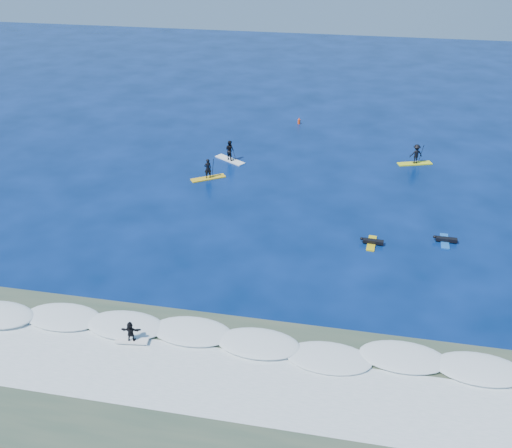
% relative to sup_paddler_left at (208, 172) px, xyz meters
% --- Properties ---
extents(ground, '(160.00, 160.00, 0.00)m').
position_rel_sup_paddler_left_xyz_m(ground, '(7.74, -11.42, -0.70)').
color(ground, '#03163F').
rests_on(ground, ground).
extents(shallow_water, '(90.00, 13.00, 0.01)m').
position_rel_sup_paddler_left_xyz_m(shallow_water, '(7.74, -25.42, -0.69)').
color(shallow_water, '#354938').
rests_on(shallow_water, ground).
extents(breaking_wave, '(40.00, 6.00, 0.30)m').
position_rel_sup_paddler_left_xyz_m(breaking_wave, '(7.74, -21.42, -0.70)').
color(breaking_wave, white).
rests_on(breaking_wave, ground).
extents(whitewater, '(34.00, 5.00, 0.02)m').
position_rel_sup_paddler_left_xyz_m(whitewater, '(7.74, -24.42, -0.70)').
color(whitewater, silver).
rests_on(whitewater, ground).
extents(sup_paddler_left, '(3.08, 2.44, 2.23)m').
position_rel_sup_paddler_left_xyz_m(sup_paddler_left, '(0.00, 0.00, 0.00)').
color(sup_paddler_left, yellow).
rests_on(sup_paddler_left, ground).
extents(sup_paddler_center, '(3.30, 2.52, 2.37)m').
position_rel_sup_paddler_left_xyz_m(sup_paddler_center, '(0.97, 4.53, 0.19)').
color(sup_paddler_center, white).
rests_on(sup_paddler_center, ground).
extents(sup_paddler_right, '(3.38, 1.86, 2.31)m').
position_rel_sup_paddler_left_xyz_m(sup_paddler_right, '(18.65, 7.09, 0.20)').
color(sup_paddler_right, yellow).
rests_on(sup_paddler_right, ground).
extents(prone_paddler_near, '(1.74, 2.22, 0.46)m').
position_rel_sup_paddler_left_xyz_m(prone_paddler_near, '(14.85, -8.77, -0.54)').
color(prone_paddler_near, gold).
rests_on(prone_paddler_near, ground).
extents(prone_paddler_far, '(1.76, 2.23, 0.46)m').
position_rel_sup_paddler_left_xyz_m(prone_paddler_far, '(20.17, -7.43, -0.54)').
color(prone_paddler_far, blue).
rests_on(prone_paddler_far, ground).
extents(wave_surfer, '(1.90, 0.73, 1.34)m').
position_rel_sup_paddler_left_xyz_m(wave_surfer, '(1.64, -22.46, 0.07)').
color(wave_surfer, white).
rests_on(wave_surfer, breaking_wave).
extents(marker_buoy, '(0.32, 0.32, 0.76)m').
position_rel_sup_paddler_left_xyz_m(marker_buoy, '(6.22, 16.38, -0.37)').
color(marker_buoy, '#EB4114').
rests_on(marker_buoy, ground).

